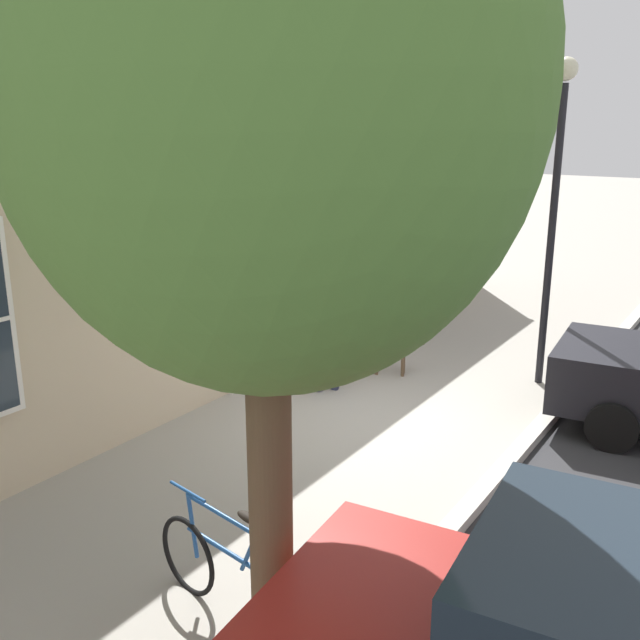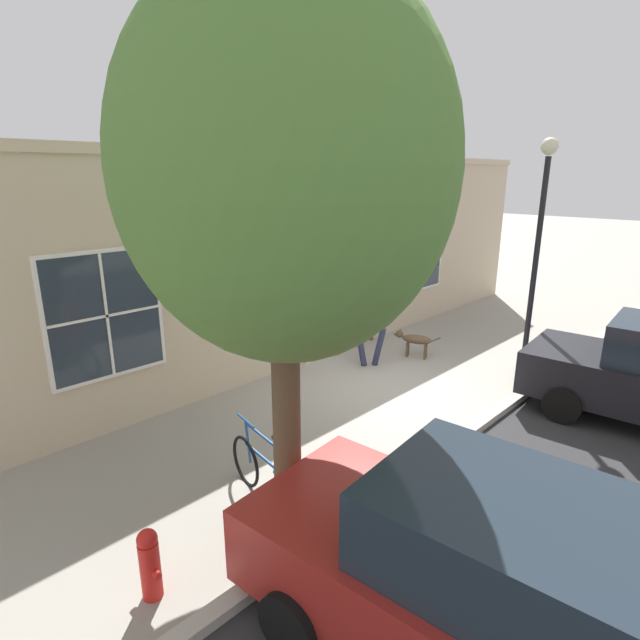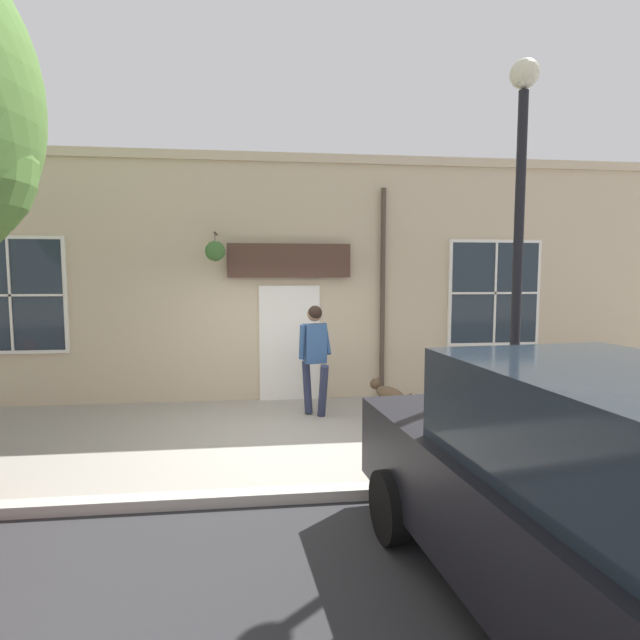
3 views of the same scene
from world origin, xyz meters
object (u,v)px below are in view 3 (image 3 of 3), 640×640
at_px(dog_on_leash, 388,394).
at_px(street_lamp, 520,206).
at_px(parked_car_mid_block, 605,506).
at_px(pedestrian_walking, 315,349).

distance_m(dog_on_leash, street_lamp, 3.54).
relative_size(parked_car_mid_block, street_lamp, 0.95).
bearing_deg(pedestrian_walking, parked_car_mid_block, 13.20).
bearing_deg(street_lamp, pedestrian_walking, -140.44).
distance_m(parked_car_mid_block, street_lamp, 3.61).
height_order(pedestrian_walking, dog_on_leash, pedestrian_walking).
height_order(pedestrian_walking, street_lamp, street_lamp).
xyz_separation_m(pedestrian_walking, dog_on_leash, (0.39, 1.12, -0.69)).
height_order(pedestrian_walking, parked_car_mid_block, pedestrian_walking).
bearing_deg(parked_car_mid_block, street_lamp, 162.80).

